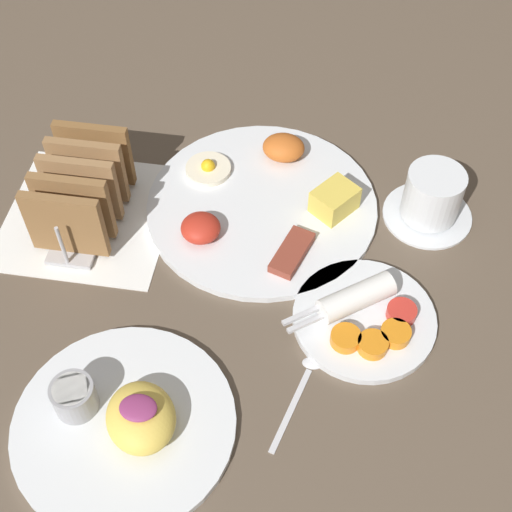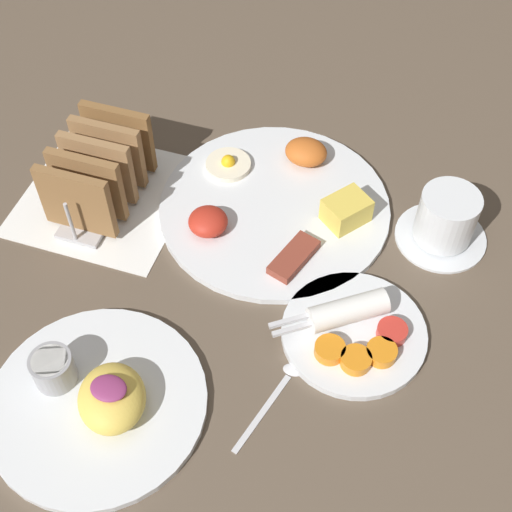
{
  "view_description": "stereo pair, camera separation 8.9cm",
  "coord_description": "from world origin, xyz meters",
  "px_view_note": "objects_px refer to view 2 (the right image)",
  "views": [
    {
      "loc": [
        0.15,
        -0.5,
        0.73
      ],
      "look_at": [
        0.07,
        0.04,
        0.03
      ],
      "focal_mm": 50.0,
      "sensor_mm": 36.0,
      "label": 1
    },
    {
      "loc": [
        0.24,
        -0.48,
        0.73
      ],
      "look_at": [
        0.07,
        0.04,
        0.03
      ],
      "focal_mm": 50.0,
      "sensor_mm": 36.0,
      "label": 2
    }
  ],
  "objects_px": {
    "toast_rack": "(99,171)",
    "coffee_cup": "(446,220)",
    "plate_foreground": "(96,398)",
    "plate_breakfast": "(277,204)",
    "plate_condiments": "(354,330)"
  },
  "relations": [
    {
      "from": "toast_rack",
      "to": "coffee_cup",
      "type": "xyz_separation_m",
      "value": [
        0.45,
        0.07,
        -0.02
      ]
    },
    {
      "from": "toast_rack",
      "to": "plate_foreground",
      "type": "bearing_deg",
      "value": -65.78
    },
    {
      "from": "plate_breakfast",
      "to": "plate_foreground",
      "type": "relative_size",
      "value": 1.28
    },
    {
      "from": "plate_condiments",
      "to": "toast_rack",
      "type": "bearing_deg",
      "value": 163.57
    },
    {
      "from": "plate_foreground",
      "to": "coffee_cup",
      "type": "height_order",
      "value": "coffee_cup"
    },
    {
      "from": "plate_foreground",
      "to": "toast_rack",
      "type": "distance_m",
      "value": 0.32
    },
    {
      "from": "plate_breakfast",
      "to": "plate_foreground",
      "type": "distance_m",
      "value": 0.36
    },
    {
      "from": "plate_breakfast",
      "to": "toast_rack",
      "type": "height_order",
      "value": "toast_rack"
    },
    {
      "from": "plate_breakfast",
      "to": "plate_condiments",
      "type": "height_order",
      "value": "plate_breakfast"
    },
    {
      "from": "plate_breakfast",
      "to": "coffee_cup",
      "type": "distance_m",
      "value": 0.22
    },
    {
      "from": "toast_rack",
      "to": "coffee_cup",
      "type": "height_order",
      "value": "toast_rack"
    },
    {
      "from": "plate_breakfast",
      "to": "plate_condiments",
      "type": "xyz_separation_m",
      "value": [
        0.15,
        -0.17,
        0.0
      ]
    },
    {
      "from": "plate_breakfast",
      "to": "toast_rack",
      "type": "bearing_deg",
      "value": -166.91
    },
    {
      "from": "plate_condiments",
      "to": "toast_rack",
      "type": "distance_m",
      "value": 0.4
    },
    {
      "from": "plate_breakfast",
      "to": "toast_rack",
      "type": "xyz_separation_m",
      "value": [
        -0.23,
        -0.05,
        0.04
      ]
    }
  ]
}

